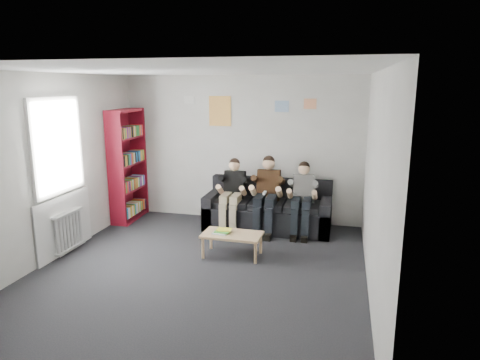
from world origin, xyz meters
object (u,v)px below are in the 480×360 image
object	(u,v)px
sofa	(268,211)
bookshelf	(128,165)
person_right	(302,199)
coffee_table	(232,236)
person_middle	(267,195)
person_left	(232,194)

from	to	relation	value
sofa	bookshelf	distance (m)	2.77
sofa	person_right	bearing A→B (deg)	-17.66
sofa	coffee_table	world-z (taller)	sofa
bookshelf	person_middle	world-z (taller)	bookshelf
sofa	bookshelf	size ratio (longest dim) A/B	1.06
sofa	bookshelf	xyz separation A→B (m)	(-2.67, -0.10, 0.74)
bookshelf	person_right	distance (m)	3.31
bookshelf	coffee_table	world-z (taller)	bookshelf
sofa	person_left	xyz separation A→B (m)	(-0.62, -0.20, 0.33)
sofa	coffee_table	xyz separation A→B (m)	(-0.30, -1.42, 0.00)
person_middle	person_left	bearing A→B (deg)	177.13
bookshelf	person_right	xyz separation A→B (m)	(3.29, -0.10, -0.42)
bookshelf	person_left	size ratio (longest dim) A/B	1.67
sofa	person_middle	world-z (taller)	person_middle
bookshelf	person_left	xyz separation A→B (m)	(2.05, -0.10, -0.41)
person_right	sofa	bearing A→B (deg)	153.62
coffee_table	person_middle	bearing A→B (deg)	76.31
person_middle	sofa	bearing A→B (deg)	87.55
coffee_table	person_right	bearing A→B (deg)	53.27
coffee_table	person_middle	world-z (taller)	person_middle
bookshelf	coffee_table	size ratio (longest dim) A/B	2.37
sofa	person_middle	size ratio (longest dim) A/B	1.67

